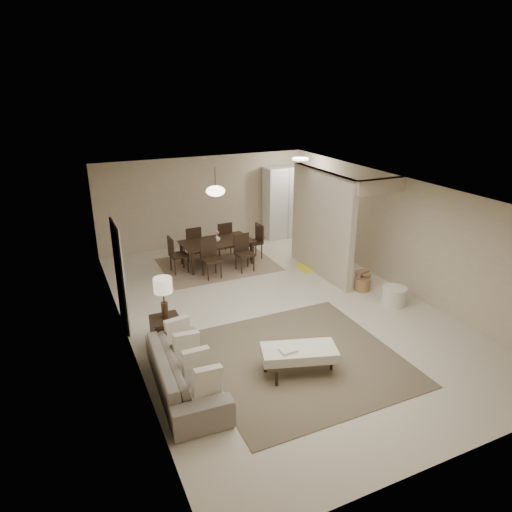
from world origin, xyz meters
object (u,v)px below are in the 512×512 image
ottoman_bench (299,353)px  side_table (166,331)px  pantry_cabinet (284,202)px  dining_table (218,253)px  wicker_basket (362,284)px  sofa (186,372)px  round_pouf (394,296)px

ottoman_bench → side_table: size_ratio=2.45×
pantry_cabinet → dining_table: 3.05m
ottoman_bench → side_table: side_table is taller
pantry_cabinet → wicker_basket: bearing=-92.7°
sofa → side_table: sofa is taller
sofa → round_pouf: bearing=-76.0°
pantry_cabinet → side_table: 6.64m
side_table → dining_table: (2.13, 3.21, 0.05)m
round_pouf → dining_table: dining_table is taller
ottoman_bench → dining_table: 4.90m
pantry_cabinet → round_pouf: (-0.03, -5.01, -0.86)m
dining_table → pantry_cabinet: bearing=24.5°
sofa → wicker_basket: size_ratio=6.25×
wicker_basket → dining_table: bearing=131.1°
ottoman_bench → side_table: 2.41m
pantry_cabinet → wicker_basket: (-0.20, -4.15, -0.90)m
dining_table → ottoman_bench: bearing=-97.7°
ottoman_bench → round_pouf: bearing=40.0°
ottoman_bench → round_pouf: (2.99, 1.24, -0.15)m
ottoman_bench → wicker_basket: (2.82, 2.10, -0.20)m
round_pouf → side_table: bearing=174.7°
pantry_cabinet → sofa: size_ratio=0.97×
pantry_cabinet → dining_table: size_ratio=1.18×
sofa → wicker_basket: sofa is taller
pantry_cabinet → sofa: bearing=-128.9°
ottoman_bench → wicker_basket: size_ratio=3.77×
ottoman_bench → round_pouf: size_ratio=2.62×
ottoman_bench → wicker_basket: ottoman_bench is taller
pantry_cabinet → round_pouf: pantry_cabinet is taller
sofa → side_table: 1.37m
pantry_cabinet → wicker_basket: pantry_cabinet is taller
pantry_cabinet → wicker_basket: size_ratio=6.06×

